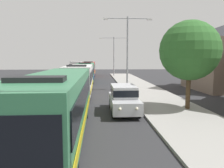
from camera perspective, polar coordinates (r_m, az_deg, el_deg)
name	(u,v)px	position (r m, az deg, el deg)	size (l,w,h in m)	color
bus_lead	(58,102)	(10.94, -13.65, -4.57)	(2.58, 12.06, 3.21)	#33724C
bus_second_in_line	(80,78)	(23.76, -8.25, 1.43)	(2.58, 10.82, 3.21)	silver
bus_middle	(86,71)	(36.71, -6.65, 3.22)	(2.58, 11.09, 3.21)	#33724C
bus_fourth_in_line	(89,68)	(49.25, -5.90, 4.05)	(2.58, 12.12, 3.21)	maroon
white_suv	(124,98)	(15.68, 2.97, -3.51)	(1.86, 5.01, 1.90)	#B7B7BC
box_truck_oncoming	(76,67)	(53.58, -9.28, 4.20)	(2.35, 6.96, 3.15)	black
streetlamp_mid	(127,46)	(26.45, 3.99, 9.81)	(5.68, 0.28, 8.45)	gray
streetlamp_far	(114,52)	(48.20, 0.49, 8.23)	(6.22, 0.28, 8.24)	gray
roadside_tree	(190,51)	(16.85, 19.29, 8.09)	(4.26, 4.26, 6.32)	#4C3823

